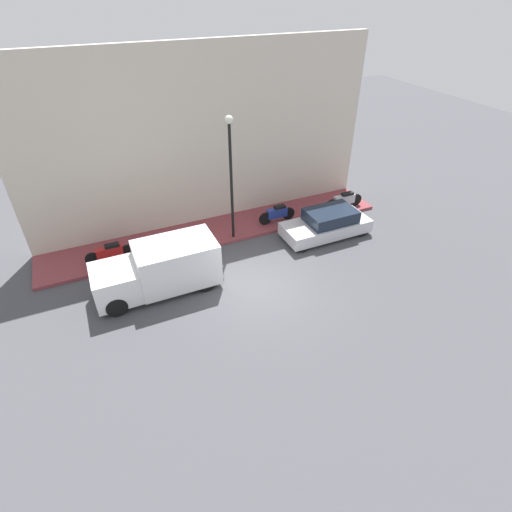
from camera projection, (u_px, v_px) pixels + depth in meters
The scene contains 9 objects.
ground_plane at pixel (259, 287), 15.45m from camera, with size 60.00×60.00×0.00m, color #47474C.
sidewalk at pixel (219, 230), 18.71m from camera, with size 2.35×15.91×0.14m.
building_facade at pixel (204, 140), 17.45m from camera, with size 0.30×15.91×7.90m.
parked_car at pixel (327, 224), 18.17m from camera, with size 1.69×4.03×1.27m.
delivery_van at pixel (159, 269), 14.79m from camera, with size 1.82×4.56×1.89m.
scooter_silver at pixel (344, 200), 20.06m from camera, with size 0.30×2.10×0.84m.
motorcycle_blue at pixel (277, 213), 18.97m from camera, with size 0.30×1.86×0.83m.
motorcycle_red at pixel (110, 252), 16.40m from camera, with size 0.30×1.99×0.76m.
streetlamp at pixel (231, 165), 16.16m from camera, with size 0.33×0.33×5.41m.
Camera 1 is at (-10.81, 5.01, 9.90)m, focal length 28.00 mm.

